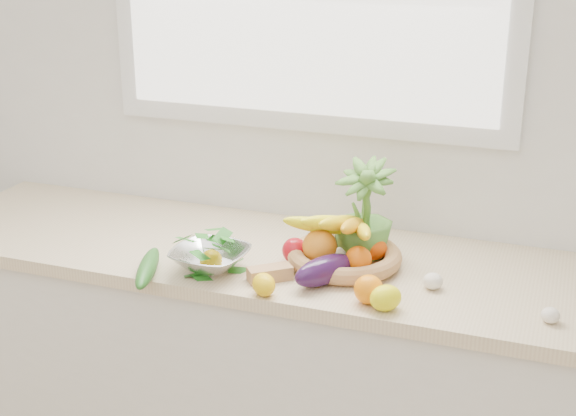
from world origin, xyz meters
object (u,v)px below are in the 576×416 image
(potted_herb, at_px, (364,213))
(fruit_basket, at_px, (344,249))
(eggplant, at_px, (325,270))
(cucumber, at_px, (148,268))
(colander_with_spinach, at_px, (210,253))
(apple, at_px, (295,251))

(potted_herb, height_order, fruit_basket, potted_herb)
(eggplant, height_order, potted_herb, potted_herb)
(eggplant, xyz_separation_m, fruit_basket, (0.01, 0.13, 0.01))
(cucumber, height_order, colander_with_spinach, colander_with_spinach)
(cucumber, bearing_deg, colander_with_spinach, 30.21)
(apple, xyz_separation_m, fruit_basket, (0.14, 0.03, 0.01))
(cucumber, height_order, fruit_basket, fruit_basket)
(potted_herb, bearing_deg, colander_with_spinach, -147.10)
(fruit_basket, bearing_deg, eggplant, -95.70)
(apple, height_order, eggplant, eggplant)
(potted_herb, relative_size, fruit_basket, 0.76)
(eggplant, relative_size, colander_with_spinach, 0.88)
(apple, xyz_separation_m, potted_herb, (0.17, 0.10, 0.10))
(eggplant, xyz_separation_m, colander_with_spinach, (-0.32, -0.03, 0.02))
(colander_with_spinach, bearing_deg, eggplant, 5.66)
(colander_with_spinach, bearing_deg, apple, 34.43)
(apple, relative_size, fruit_basket, 0.18)
(cucumber, bearing_deg, potted_herb, 32.15)
(apple, bearing_deg, cucumber, -147.32)
(apple, bearing_deg, colander_with_spinach, -145.57)
(fruit_basket, height_order, colander_with_spinach, fruit_basket)
(potted_herb, bearing_deg, apple, -148.96)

